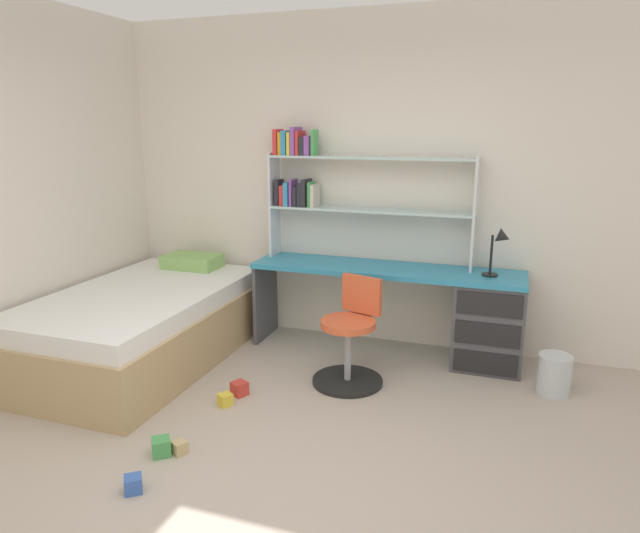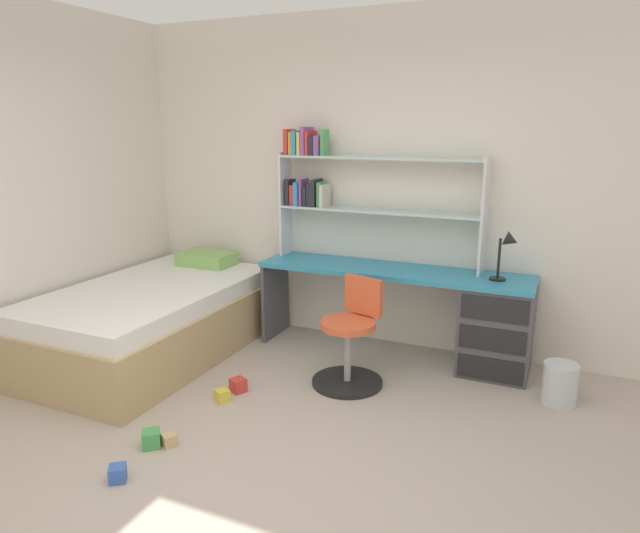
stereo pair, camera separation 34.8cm
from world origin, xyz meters
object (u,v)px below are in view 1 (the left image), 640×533
(toy_block_green_3, at_px, (161,447))
(desk, at_px, (458,312))
(toy_block_natural_0, at_px, (180,447))
(toy_block_blue_2, at_px, (133,484))
(desk_lamp, at_px, (500,245))
(toy_block_red_4, at_px, (240,388))
(swivel_chair, at_px, (350,343))
(bed_platform, at_px, (143,325))
(toy_block_yellow_1, at_px, (225,400))
(bookshelf_hutch, at_px, (334,181))
(waste_bin, at_px, (554,374))

(toy_block_green_3, bearing_deg, desk, 52.77)
(toy_block_natural_0, relative_size, toy_block_blue_2, 0.85)
(desk_lamp, xyz_separation_m, toy_block_natural_0, (-1.65, -1.84, -0.95))
(toy_block_natural_0, relative_size, toy_block_red_4, 0.77)
(swivel_chair, height_order, toy_block_green_3, swivel_chair)
(toy_block_red_4, bearing_deg, bed_platform, 162.31)
(bed_platform, xyz_separation_m, toy_block_blue_2, (1.00, -1.49, -0.25))
(desk_lamp, bearing_deg, toy_block_natural_0, -131.94)
(toy_block_natural_0, xyz_separation_m, toy_block_blue_2, (-0.03, -0.39, 0.01))
(desk_lamp, relative_size, bed_platform, 0.18)
(toy_block_yellow_1, bearing_deg, desk, 42.35)
(swivel_chair, relative_size, toy_block_blue_2, 8.87)
(desk, xyz_separation_m, toy_block_natural_0, (-1.37, -1.88, -0.38))
(desk_lamp, distance_m, toy_block_yellow_1, 2.29)
(bed_platform, bearing_deg, bookshelf_hutch, 34.79)
(toy_block_yellow_1, height_order, toy_block_green_3, toy_block_green_3)
(toy_block_red_4, bearing_deg, waste_bin, 19.78)
(bed_platform, relative_size, waste_bin, 7.32)
(toy_block_blue_2, bearing_deg, toy_block_natural_0, 85.53)
(swivel_chair, distance_m, toy_block_natural_0, 1.43)
(desk, xyz_separation_m, toy_block_red_4, (-1.38, -1.11, -0.37))
(toy_block_blue_2, relative_size, toy_block_green_3, 0.86)
(bookshelf_hutch, xyz_separation_m, toy_block_blue_2, (-0.32, -2.40, -1.36))
(waste_bin, bearing_deg, swivel_chair, -168.49)
(bookshelf_hutch, xyz_separation_m, desk_lamp, (1.36, -0.18, -0.41))
(desk_lamp, distance_m, toy_block_green_3, 2.73)
(swivel_chair, distance_m, toy_block_yellow_1, 0.98)
(swivel_chair, relative_size, toy_block_red_4, 8.00)
(desk_lamp, xyz_separation_m, toy_block_red_4, (-1.66, -1.06, -0.94))
(desk_lamp, height_order, toy_block_yellow_1, desk_lamp)
(swivel_chair, height_order, toy_block_yellow_1, swivel_chair)
(bookshelf_hutch, height_order, toy_block_green_3, bookshelf_hutch)
(toy_block_natural_0, bearing_deg, toy_block_red_4, 90.37)
(bookshelf_hutch, relative_size, toy_block_green_3, 16.83)
(waste_bin, xyz_separation_m, toy_block_red_4, (-2.09, -0.75, -0.09))
(toy_block_yellow_1, xyz_separation_m, toy_block_green_3, (-0.06, -0.65, 0.01))
(desk_lamp, distance_m, swivel_chair, 1.34)
(desk_lamp, relative_size, toy_block_green_3, 3.76)
(desk, relative_size, toy_block_green_3, 21.45)
(toy_block_yellow_1, bearing_deg, bed_platform, 153.60)
(toy_block_natural_0, relative_size, toy_block_yellow_1, 0.89)
(waste_bin, relative_size, toy_block_blue_2, 3.26)
(toy_block_blue_2, bearing_deg, toy_block_green_3, 100.10)
(bed_platform, height_order, waste_bin, bed_platform)
(swivel_chair, bearing_deg, desk_lamp, 31.48)
(toy_block_blue_2, height_order, toy_block_green_3, toy_block_green_3)
(bookshelf_hutch, height_order, toy_block_natural_0, bookshelf_hutch)
(toy_block_natural_0, bearing_deg, bed_platform, 133.12)
(waste_bin, distance_m, toy_block_green_3, 2.69)
(waste_bin, height_order, toy_block_yellow_1, waste_bin)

